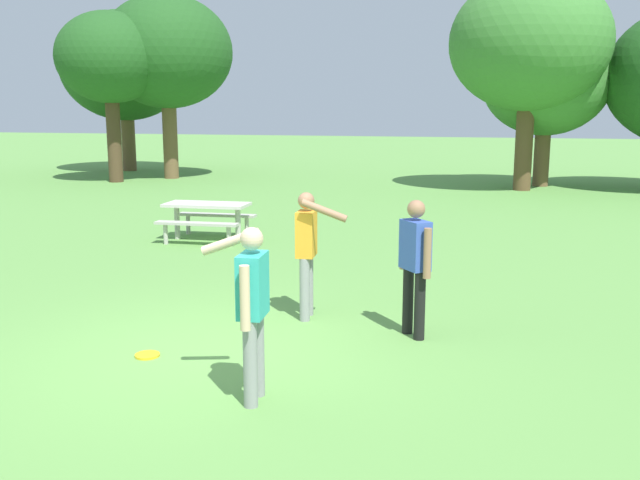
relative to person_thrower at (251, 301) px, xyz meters
The scene contains 11 objects.
ground_plane 1.71m from the person_thrower, 133.84° to the left, with size 120.00×120.00×0.00m, color #609947.
person_thrower is the anchor object (origin of this frame).
person_catcher 2.63m from the person_thrower, 95.04° to the left, with size 0.72×0.61×1.64m.
person_bystander 2.54m from the person_thrower, 62.07° to the left, with size 0.42×0.49×1.64m.
frisbee 1.97m from the person_thrower, 152.63° to the left, with size 0.27×0.27×0.03m, color yellow.
picnic_table_near 8.15m from the person_thrower, 117.15° to the left, with size 1.78×1.51×0.77m.
tree_tall_left 25.57m from the person_thrower, 122.76° to the left, with size 5.39×5.39×6.74m.
tree_broad_center 20.92m from the person_thrower, 124.68° to the left, with size 3.81×3.81×6.09m.
tree_far_right 21.76m from the person_thrower, 119.02° to the left, with size 4.94×4.94×6.86m.
tree_slender_mid 18.74m from the person_thrower, 81.61° to the left, with size 5.11×5.11×6.91m.
tree_back_left 20.07m from the person_thrower, 80.38° to the left, with size 4.29×4.29×5.39m.
Camera 1 is at (3.16, -6.69, 2.68)m, focal length 38.83 mm.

